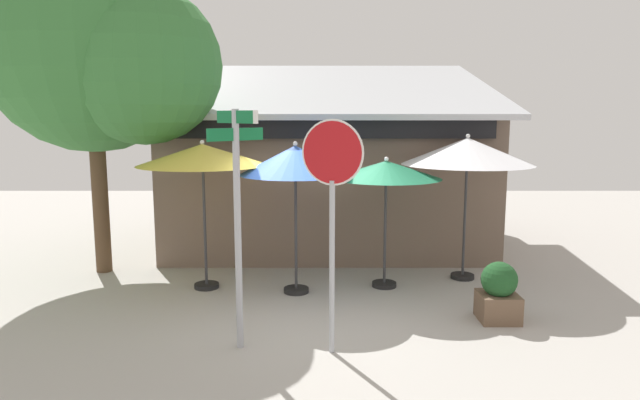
{
  "coord_description": "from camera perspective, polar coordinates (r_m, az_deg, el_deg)",
  "views": [
    {
      "loc": [
        0.11,
        -8.54,
        3.11
      ],
      "look_at": [
        0.09,
        1.2,
        1.6
      ],
      "focal_mm": 31.43,
      "sensor_mm": 36.0,
      "label": 1
    }
  ],
  "objects": [
    {
      "name": "patio_umbrella_forest_green_right",
      "position": [
        9.92,
        6.87,
        2.9
      ],
      "size": [
        1.96,
        1.96,
        2.36
      ],
      "color": "black",
      "rests_on": "ground"
    },
    {
      "name": "cafe_building",
      "position": [
        13.69,
        0.94,
        2.87
      ],
      "size": [
        7.55,
        5.75,
        4.46
      ],
      "color": "#705B4C",
      "rests_on": "ground"
    },
    {
      "name": "sidewalk_planter",
      "position": [
        8.96,
        17.85,
        -8.96
      ],
      "size": [
        0.58,
        0.58,
        0.91
      ],
      "color": "brown",
      "rests_on": "ground"
    },
    {
      "name": "stop_sign",
      "position": [
        7.04,
        1.37,
        0.98
      ],
      "size": [
        0.77,
        0.34,
        3.04
      ],
      "color": "#A8AAB2",
      "rests_on": "ground"
    },
    {
      "name": "patio_umbrella_royal_blue_center",
      "position": [
        9.51,
        -2.4,
        3.95
      ],
      "size": [
        1.92,
        1.92,
        2.64
      ],
      "color": "black",
      "rests_on": "ground"
    },
    {
      "name": "patio_umbrella_mustard_left",
      "position": [
        9.96,
        -11.75,
        4.41
      ],
      "size": [
        2.28,
        2.28,
        2.66
      ],
      "color": "black",
      "rests_on": "ground"
    },
    {
      "name": "patio_umbrella_ivory_far_right",
      "position": [
        10.68,
        14.9,
        4.75
      ],
      "size": [
        2.42,
        2.42,
        2.74
      ],
      "color": "black",
      "rests_on": "ground"
    },
    {
      "name": "ground_plane",
      "position": [
        9.1,
        -0.61,
        -11.49
      ],
      "size": [
        28.0,
        28.0,
        0.1
      ],
      "primitive_type": "cube",
      "color": "#ADA8A0"
    },
    {
      "name": "street_sign_post",
      "position": [
        7.31,
        -8.29,
        -0.65
      ],
      "size": [
        0.65,
        0.69,
        3.16
      ],
      "color": "#A8AAB2",
      "rests_on": "ground"
    },
    {
      "name": "shade_tree",
      "position": [
        11.46,
        -20.98,
        13.97
      ],
      "size": [
        4.54,
        4.0,
        6.37
      ],
      "color": "brown",
      "rests_on": "ground"
    }
  ]
}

